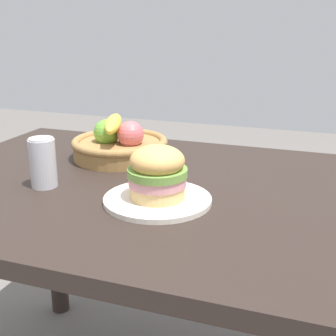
{
  "coord_description": "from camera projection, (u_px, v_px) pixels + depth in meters",
  "views": [
    {
      "loc": [
        0.35,
        -1.03,
        1.15
      ],
      "look_at": [
        -0.0,
        -0.03,
        0.81
      ],
      "focal_mm": 49.1,
      "sensor_mm": 36.0,
      "label": 1
    }
  ],
  "objects": [
    {
      "name": "dining_table",
      "position": [
        173.0,
        223.0,
        1.19
      ],
      "size": [
        1.4,
        0.9,
        0.75
      ],
      "color": "#2D231E",
      "rests_on": "ground_plane"
    },
    {
      "name": "plate",
      "position": [
        157.0,
        200.0,
        1.06
      ],
      "size": [
        0.25,
        0.25,
        0.01
      ],
      "primitive_type": "cylinder",
      "color": "silver",
      "rests_on": "dining_table"
    },
    {
      "name": "sandwich",
      "position": [
        156.0,
        172.0,
        1.04
      ],
      "size": [
        0.14,
        0.14,
        0.12
      ],
      "color": "#E5BC75",
      "rests_on": "plate"
    },
    {
      "name": "soda_can",
      "position": [
        43.0,
        163.0,
        1.14
      ],
      "size": [
        0.07,
        0.07,
        0.13
      ],
      "color": "silver",
      "rests_on": "dining_table"
    },
    {
      "name": "fruit_basket",
      "position": [
        119.0,
        144.0,
        1.38
      ],
      "size": [
        0.29,
        0.29,
        0.14
      ],
      "color": "#9E7542",
      "rests_on": "dining_table"
    }
  ]
}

